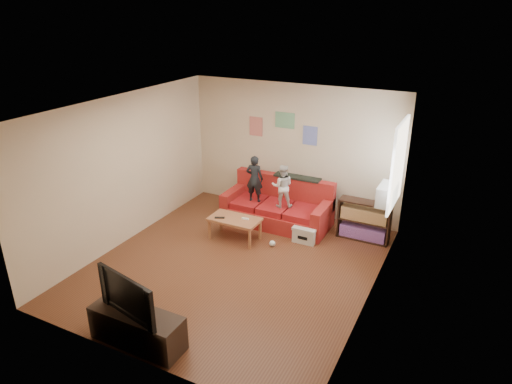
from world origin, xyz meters
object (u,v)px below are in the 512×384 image
at_px(coffee_table, 235,221).
at_px(tv_stand, 137,328).
at_px(file_box, 306,233).
at_px(bookshelf, 364,222).
at_px(child_b, 282,186).
at_px(sofa, 278,208).
at_px(television, 133,293).
at_px(child_a, 255,179).

bearing_deg(coffee_table, tv_stand, -84.89).
bearing_deg(file_box, coffee_table, -157.18).
distance_m(bookshelf, file_box, 1.11).
distance_m(bookshelf, tv_stand, 4.56).
distance_m(child_b, coffee_table, 1.15).
bearing_deg(sofa, television, -92.27).
relative_size(sofa, child_b, 2.48).
bearing_deg(tv_stand, bookshelf, 65.64).
distance_m(child_a, file_box, 1.50).
distance_m(sofa, television, 4.13).
bearing_deg(child_b, file_box, 128.89).
bearing_deg(child_b, coffee_table, 32.31).
relative_size(bookshelf, television, 0.93).
bearing_deg(sofa, child_a, -159.13).
height_order(bookshelf, file_box, bookshelf).
height_order(child_a, child_b, child_a).
relative_size(child_a, child_b, 1.11).
bearing_deg(tv_stand, child_b, 85.53).
height_order(coffee_table, tv_stand, tv_stand).
height_order(file_box, television, television).
xyz_separation_m(child_a, file_box, (1.24, -0.34, -0.77)).
relative_size(child_b, television, 0.83).
bearing_deg(coffee_table, child_b, 55.58).
bearing_deg(child_b, sofa, -72.66).
distance_m(coffee_table, tv_stand, 3.09).
xyz_separation_m(child_a, television, (0.29, -3.93, -0.14)).
height_order(sofa, television, television).
xyz_separation_m(child_a, child_b, (0.60, 0.00, -0.05)).
xyz_separation_m(child_b, coffee_table, (-0.59, -0.85, -0.51)).
height_order(sofa, coffee_table, sofa).
distance_m(sofa, child_b, 0.60).
bearing_deg(child_b, television, 62.21).
bearing_deg(file_box, television, -104.84).
height_order(sofa, bookshelf, sofa).
distance_m(file_box, tv_stand, 3.71).
bearing_deg(coffee_table, file_box, 22.82).
bearing_deg(bookshelf, tv_stand, -114.41).
relative_size(coffee_table, television, 0.92).
relative_size(sofa, child_a, 2.23).
height_order(sofa, tv_stand, sofa).
xyz_separation_m(sofa, television, (-0.16, -4.10, 0.46)).
relative_size(sofa, television, 2.06).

